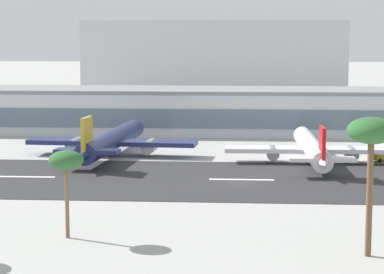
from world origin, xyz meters
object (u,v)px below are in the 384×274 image
object	(u,v)px
terminal_building	(222,110)
airliner_gold_tail_gate_0	(111,141)
service_box_truck_0	(381,152)
airliner_red_tail_gate_1	(312,149)
palm_tree_0	(66,162)
distant_hotel_block	(214,61)
palm_tree_2	(371,135)

from	to	relation	value
terminal_building	airliner_gold_tail_gate_0	distance (m)	50.60
airliner_gold_tail_gate_0	service_box_truck_0	distance (m)	58.46
terminal_building	airliner_red_tail_gate_1	size ratio (longest dim) A/B	4.71
airliner_gold_tail_gate_0	airliner_red_tail_gate_1	world-z (taller)	airliner_gold_tail_gate_0
terminal_building	airliner_gold_tail_gate_0	world-z (taller)	terminal_building
airliner_red_tail_gate_1	palm_tree_0	size ratio (longest dim) A/B	3.99
distant_hotel_block	palm_tree_2	bearing A→B (deg)	-82.92
service_box_truck_0	palm_tree_2	size ratio (longest dim) A/B	0.35
airliner_red_tail_gate_1	service_box_truck_0	distance (m)	15.64
airliner_gold_tail_gate_0	airliner_red_tail_gate_1	distance (m)	43.93
airliner_gold_tail_gate_0	service_box_truck_0	bearing A→B (deg)	-87.59
airliner_gold_tail_gate_0	palm_tree_2	bearing A→B (deg)	-144.92
airliner_red_tail_gate_1	service_box_truck_0	xyz separation A→B (m)	(14.94, 4.41, -1.28)
distant_hotel_block	airliner_gold_tail_gate_0	world-z (taller)	distant_hotel_block
service_box_truck_0	terminal_building	bearing A→B (deg)	-98.42
terminal_building	palm_tree_2	bearing A→B (deg)	-79.87
airliner_gold_tail_gate_0	service_box_truck_0	size ratio (longest dim) A/B	8.55
service_box_truck_0	airliner_gold_tail_gate_0	bearing A→B (deg)	-47.38
airliner_red_tail_gate_1	service_box_truck_0	bearing A→B (deg)	-74.80
terminal_building	distant_hotel_block	bearing A→B (deg)	93.49
distant_hotel_block	palm_tree_0	bearing A→B (deg)	-92.70
terminal_building	service_box_truck_0	distance (m)	59.00
distant_hotel_block	palm_tree_0	size ratio (longest dim) A/B	9.05
service_box_truck_0	palm_tree_0	bearing A→B (deg)	6.72
terminal_building	service_box_truck_0	bearing A→B (deg)	-52.98
airliner_red_tail_gate_1	terminal_building	bearing A→B (deg)	20.48
terminal_building	service_box_truck_0	world-z (taller)	terminal_building
airliner_gold_tail_gate_0	palm_tree_2	world-z (taller)	palm_tree_2
distant_hotel_block	palm_tree_2	xyz separation A→B (m)	(27.67, -222.85, -1.74)
distant_hotel_block	palm_tree_0	distance (m)	217.43
palm_tree_2	airliner_red_tail_gate_1	bearing A→B (deg)	90.75
distant_hotel_block	service_box_truck_0	bearing A→B (deg)	-74.48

